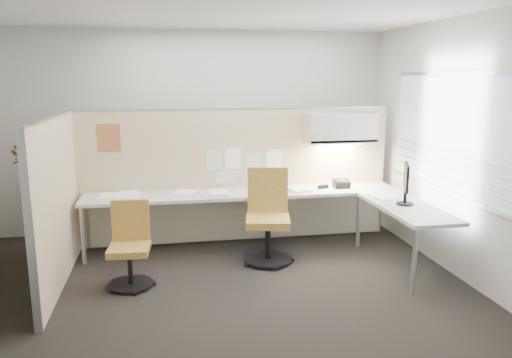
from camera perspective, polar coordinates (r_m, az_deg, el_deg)
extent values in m
cube|color=black|center=(5.29, -5.62, -12.63)|extent=(5.50, 4.50, 0.01)
cube|color=white|center=(4.87, -6.31, 19.11)|extent=(5.50, 4.50, 0.01)
cube|color=beige|center=(7.12, -7.45, 5.34)|extent=(5.50, 0.02, 2.80)
cube|color=beige|center=(2.70, -1.99, -4.77)|extent=(5.50, 0.02, 2.80)
cube|color=beige|center=(5.79, 22.32, 3.17)|extent=(0.02, 4.50, 2.80)
cube|color=#A3AFBE|center=(5.76, 22.23, 4.64)|extent=(0.01, 2.80, 1.30)
cube|color=#C7AE8A|center=(6.61, -2.24, 0.35)|extent=(4.10, 0.06, 1.75)
cube|color=#C7AE8A|center=(5.58, -21.82, -2.59)|extent=(0.06, 2.20, 1.75)
cube|color=beige|center=(6.33, -1.35, -1.67)|extent=(4.00, 0.60, 0.04)
cube|color=beige|center=(5.90, 16.90, -3.17)|extent=(0.60, 1.47, 0.04)
cube|color=beige|center=(6.68, -1.71, -4.20)|extent=(3.90, 0.02, 0.64)
cylinder|color=#A5A8AA|center=(6.19, -19.18, -6.16)|extent=(0.05, 0.05, 0.69)
cylinder|color=#A5A8AA|center=(5.32, 17.65, -8.96)|extent=(0.05, 0.05, 0.69)
cylinder|color=#A5A8AA|center=(6.58, 11.64, -4.69)|extent=(0.05, 0.05, 0.69)
cube|color=beige|center=(6.64, 9.64, 5.79)|extent=(0.90, 0.36, 0.38)
cube|color=#FFEABF|center=(6.67, 9.58, 4.00)|extent=(0.60, 0.06, 0.02)
cube|color=#8CBF8C|center=(6.50, -4.84, 2.14)|extent=(0.21, 0.00, 0.28)
cube|color=white|center=(6.52, -2.65, 2.39)|extent=(0.21, 0.00, 0.28)
cube|color=#8CBF8C|center=(6.58, -0.23, 1.86)|extent=(0.21, 0.00, 0.28)
cube|color=white|center=(6.63, 2.07, 2.18)|extent=(0.21, 0.00, 0.28)
cube|color=#8CBF8C|center=(6.55, -3.50, 0.29)|extent=(0.28, 0.00, 0.18)
cube|color=white|center=(6.64, 0.79, 0.27)|extent=(0.21, 0.00, 0.14)
cube|color=orange|center=(6.46, -16.47, 4.52)|extent=(0.28, 0.00, 0.35)
cylinder|color=black|center=(5.51, -14.10, -11.57)|extent=(0.46, 0.46, 0.03)
cylinder|color=black|center=(5.44, -14.19, -9.84)|extent=(0.05, 0.05, 0.36)
cube|color=gold|center=(5.37, -14.30, -7.80)|extent=(0.44, 0.44, 0.07)
cube|color=gold|center=(5.48, -14.15, -4.57)|extent=(0.40, 0.08, 0.45)
cylinder|color=black|center=(6.01, 1.34, -9.15)|extent=(0.57, 0.57, 0.03)
cylinder|color=black|center=(5.94, 1.35, -7.16)|extent=(0.07, 0.07, 0.44)
cube|color=gold|center=(5.86, 1.37, -4.82)|extent=(0.59, 0.59, 0.09)
cube|color=gold|center=(6.02, 1.35, -1.25)|extent=(0.49, 0.16, 0.55)
cylinder|color=black|center=(5.95, 16.63, -2.70)|extent=(0.19, 0.19, 0.02)
cylinder|color=black|center=(5.93, 16.68, -1.96)|extent=(0.04, 0.04, 0.17)
cube|color=black|center=(5.88, 16.81, 0.25)|extent=(0.20, 0.42, 0.30)
cube|color=black|center=(5.88, 16.81, 0.25)|extent=(0.16, 0.38, 0.26)
cube|color=black|center=(6.67, 9.75, -0.55)|extent=(0.21, 0.20, 0.12)
cylinder|color=black|center=(6.65, 8.97, -0.25)|extent=(0.05, 0.17, 0.04)
cube|color=black|center=(6.57, 7.68, -0.88)|extent=(0.15, 0.07, 0.05)
cube|color=black|center=(6.65, 9.93, -0.75)|extent=(0.11, 0.08, 0.06)
cube|color=silver|center=(4.67, -24.51, 5.81)|extent=(0.14, 0.02, 0.02)
cylinder|color=silver|center=(4.69, -25.25, 4.72)|extent=(0.02, 0.02, 0.14)
cube|color=#AD7F4C|center=(4.71, -25.11, 3.16)|extent=(0.02, 0.46, 0.12)
cube|color=#AD7F4C|center=(4.75, -25.34, 2.71)|extent=(0.02, 0.46, 0.12)
cube|color=#9B9DA5|center=(4.79, -24.71, -4.70)|extent=(0.01, 0.07, 1.14)
cube|color=white|center=(6.27, -16.32, -1.92)|extent=(0.23, 0.30, 0.03)
cube|color=white|center=(6.33, -8.21, -1.51)|extent=(0.30, 0.35, 0.02)
cube|color=white|center=(6.17, -4.27, -1.66)|extent=(0.27, 0.33, 0.04)
cube|color=white|center=(6.38, 0.44, -1.32)|extent=(0.24, 0.31, 0.01)
cube|color=white|center=(6.43, 4.88, -1.17)|extent=(0.30, 0.35, 0.03)
cube|color=white|center=(6.22, 14.29, -2.00)|extent=(0.31, 0.35, 0.02)
cube|color=white|center=(6.37, -14.28, -1.64)|extent=(0.25, 0.31, 0.03)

